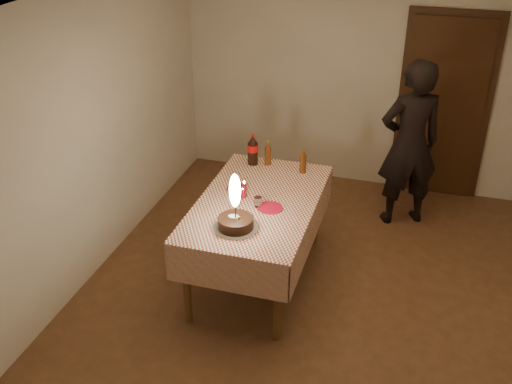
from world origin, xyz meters
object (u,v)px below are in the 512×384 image
red_plate (270,208)px  cola_bottle (253,150)px  red_cup (242,191)px  birthday_cake (235,216)px  photographer (409,144)px  dining_table (258,212)px  clear_cup (258,202)px  amber_bottle_left (268,153)px  amber_bottle_right (303,161)px

red_plate → cola_bottle: (-0.40, 0.79, 0.15)m
red_cup → birthday_cake: bearing=-77.7°
birthday_cake → cola_bottle: birthday_cake is taller
red_plate → photographer: size_ratio=0.12×
dining_table → cola_bottle: (-0.26, 0.69, 0.26)m
clear_cup → cola_bottle: cola_bottle is taller
red_cup → amber_bottle_left: (0.04, 0.68, 0.07)m
red_cup → amber_bottle_left: size_ratio=0.39×
amber_bottle_left → photographer: photographer is taller
dining_table → clear_cup: size_ratio=19.11×
cola_bottle → amber_bottle_left: cola_bottle is taller
clear_cup → photographer: (1.16, 1.56, 0.02)m
dining_table → birthday_cake: (-0.04, -0.48, 0.22)m
clear_cup → amber_bottle_left: bearing=100.0°
cola_bottle → photographer: bearing=28.3°
amber_bottle_right → photographer: bearing=41.2°
amber_bottle_left → cola_bottle: bearing=-169.0°
red_cup → photographer: (1.35, 1.43, 0.01)m
photographer → red_cup: bearing=-133.2°
amber_bottle_right → dining_table: bearing=-111.3°
red_cup → cola_bottle: size_ratio=0.31×
red_plate → red_cup: (-0.30, 0.13, 0.05)m
amber_bottle_left → photographer: size_ratio=0.14×
red_plate → clear_cup: clear_cup is taller
cola_bottle → photographer: (1.45, 0.78, -0.09)m
cola_bottle → red_cup: bearing=-81.2°
red_cup → amber_bottle_right: (0.41, 0.61, 0.07)m
red_cup → clear_cup: red_cup is taller
dining_table → photographer: (1.19, 1.47, 0.17)m
birthday_cake → red_cup: birthday_cake is taller
dining_table → cola_bottle: 0.78m
red_plate → dining_table: bearing=146.2°
amber_bottle_left → amber_bottle_right: 0.37m
amber_bottle_left → amber_bottle_right: same height
dining_table → clear_cup: bearing=-71.0°
birthday_cake → red_cup: (-0.11, 0.51, -0.06)m
red_plate → photographer: bearing=56.1°
clear_cup → amber_bottle_right: 0.78m
red_cup → cola_bottle: bearing=98.8°
red_plate → clear_cup: (-0.11, 0.00, 0.04)m
red_plate → red_cup: 0.33m
red_plate → amber_bottle_right: amber_bottle_right is taller
clear_cup → dining_table: bearing=109.0°
cola_bottle → dining_table: bearing=-69.6°
clear_cup → cola_bottle: size_ratio=0.28×
red_plate → amber_bottle_right: (0.11, 0.75, 0.11)m
dining_table → amber_bottle_left: amber_bottle_left is taller
dining_table → red_cup: bearing=166.3°
dining_table → amber_bottle_right: 0.74m
clear_cup → amber_bottle_left: (-0.14, 0.81, 0.07)m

